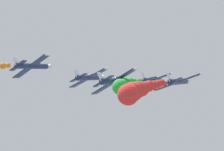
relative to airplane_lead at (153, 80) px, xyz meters
The scene contains 7 objects.
airplane_lead is the anchor object (origin of this frame).
smoke_trail_lead 18.60m from the airplane_lead, 82.59° to the right, with size 5.53×17.14×2.66m.
airplane_left_inner 13.68m from the airplane_lead, 139.49° to the right, with size 8.82×10.35×4.36m.
airplane_right_inner 11.22m from the airplane_lead, 42.44° to the right, with size 9.11×10.35×3.60m.
smoke_trail_right_inner 30.35m from the airplane_lead, 71.38° to the right, with size 3.90×20.33×3.03m.
airplane_left_outer 17.33m from the airplane_lead, 89.82° to the right, with size 8.54×10.35×4.94m.
airplane_right_outer 25.41m from the airplane_lead, 138.09° to the right, with size 8.51×10.35×4.99m.
Camera 1 is at (35.39, -65.47, 76.58)m, focal length 61.30 mm.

